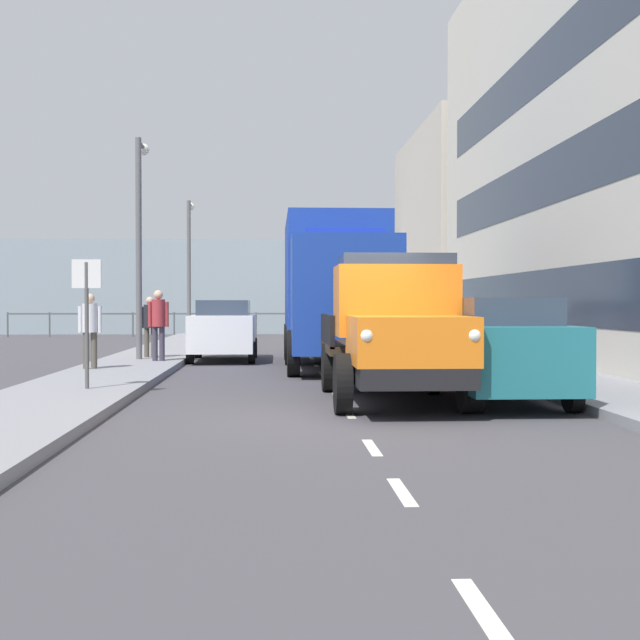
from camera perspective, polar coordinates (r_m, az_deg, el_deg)
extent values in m
plane|color=#423F44|center=(22.60, -0.27, -3.02)|extent=(80.00, 80.00, 0.00)
cube|color=gray|center=(23.29, 11.23, -2.74)|extent=(2.31, 40.18, 0.15)
cube|color=gray|center=(22.84, -11.99, -2.82)|extent=(2.31, 40.18, 0.15)
cube|color=silver|center=(4.84, 10.88, -18.63)|extent=(0.12, 1.10, 0.01)
cube|color=silver|center=(7.58, 5.48, -11.33)|extent=(0.12, 1.10, 0.01)
cube|color=silver|center=(9.79, 3.49, -8.49)|extent=(0.12, 1.10, 0.01)
cube|color=silver|center=(12.72, 1.95, -6.26)|extent=(0.12, 1.10, 0.01)
cube|color=silver|center=(15.09, 1.14, -5.09)|extent=(0.12, 1.10, 0.01)
cube|color=silver|center=(17.42, 0.58, -4.25)|extent=(0.12, 1.10, 0.01)
cube|color=silver|center=(19.73, 0.15, -3.62)|extent=(0.12, 1.10, 0.01)
cube|color=silver|center=(22.50, -0.25, -3.03)|extent=(0.12, 1.10, 0.01)
cube|color=silver|center=(25.36, -0.57, -2.56)|extent=(0.12, 1.10, 0.01)
cube|color=silver|center=(27.96, -0.81, -2.22)|extent=(0.12, 1.10, 0.01)
cube|color=silver|center=(30.94, -1.02, -1.89)|extent=(0.12, 1.10, 0.01)
cube|color=silver|center=(33.46, -1.18, -1.67)|extent=(0.12, 1.10, 0.01)
cube|color=silver|center=(35.71, -1.30, -1.49)|extent=(0.12, 1.10, 0.01)
cube|color=silver|center=(38.43, -1.42, -1.30)|extent=(0.12, 1.10, 0.01)
cube|color=#2D3847|center=(22.59, 14.80, 1.51)|extent=(0.08, 20.87, 1.40)
cube|color=#2D3847|center=(22.81, 14.84, 9.06)|extent=(0.08, 20.87, 1.40)
cube|color=#2D3847|center=(23.42, 14.88, 16.35)|extent=(0.08, 20.87, 1.40)
cube|color=beige|center=(43.25, 11.62, 5.58)|extent=(8.04, 13.41, 10.01)
cube|color=#84939E|center=(45.62, -1.69, 2.22)|extent=(80.00, 0.80, 5.00)
cylinder|color=#4C5156|center=(44.65, 16.70, -0.25)|extent=(0.08, 0.08, 1.20)
cylinder|color=#4C5156|center=(44.01, 14.25, -0.25)|extent=(0.08, 0.08, 1.20)
cylinder|color=#4C5156|center=(43.46, 11.73, -0.26)|extent=(0.08, 0.08, 1.20)
cylinder|color=#4C5156|center=(42.99, 9.15, -0.26)|extent=(0.08, 0.08, 1.20)
cylinder|color=#4C5156|center=(42.61, 6.52, -0.27)|extent=(0.08, 0.08, 1.20)
cylinder|color=#4C5156|center=(42.32, 3.85, -0.27)|extent=(0.08, 0.08, 1.20)
cylinder|color=#4C5156|center=(42.13, 1.15, -0.28)|extent=(0.08, 0.08, 1.20)
cylinder|color=#4C5156|center=(42.03, -1.57, -0.28)|extent=(0.08, 0.08, 1.20)
cylinder|color=#4C5156|center=(42.02, -4.29, -0.28)|extent=(0.08, 0.08, 1.20)
cylinder|color=#4C5156|center=(42.11, -7.02, -0.29)|extent=(0.08, 0.08, 1.20)
cylinder|color=#4C5156|center=(42.30, -9.72, -0.29)|extent=(0.08, 0.08, 1.20)
cylinder|color=#4C5156|center=(42.58, -12.39, -0.29)|extent=(0.08, 0.08, 1.20)
cylinder|color=#4C5156|center=(42.95, -15.03, -0.29)|extent=(0.08, 0.08, 1.20)
cylinder|color=#4C5156|center=(43.40, -17.61, -0.29)|extent=(0.08, 0.08, 1.20)
cylinder|color=#4C5156|center=(43.95, -20.14, -0.29)|extent=(0.08, 0.08, 1.20)
cube|color=#4C5156|center=(42.02, -1.57, 0.43)|extent=(28.00, 0.08, 0.08)
cube|color=black|center=(14.37, 4.84, -3.02)|extent=(1.64, 5.60, 0.30)
cube|color=orange|center=(12.52, 6.01, -1.34)|extent=(1.72, 1.90, 0.70)
cube|color=silver|center=(11.64, 6.71, -1.68)|extent=(1.16, 0.08, 0.56)
sphere|color=white|center=(11.78, 10.23, -1.02)|extent=(0.20, 0.20, 0.20)
sphere|color=white|center=(11.53, 3.10, -1.05)|extent=(0.20, 0.20, 0.20)
cube|color=orange|center=(14.00, 5.04, 1.28)|extent=(1.93, 1.34, 1.15)
cube|color=#2D3847|center=(14.01, 5.04, 3.22)|extent=(1.79, 1.23, 0.56)
cube|color=#2D2319|center=(15.69, 4.17, -1.83)|extent=(2.10, 2.80, 0.16)
cube|color=black|center=(15.83, 7.79, -0.65)|extent=(0.08, 2.80, 0.56)
cube|color=black|center=(15.58, 0.49, -0.67)|extent=(0.08, 2.80, 0.56)
cylinder|color=black|center=(12.91, 10.13, -4.17)|extent=(0.24, 0.90, 0.90)
cylinder|color=black|center=(12.62, 1.53, -4.28)|extent=(0.24, 0.90, 0.90)
cylinder|color=black|center=(16.06, 7.50, -3.12)|extent=(0.24, 0.90, 0.90)
cylinder|color=black|center=(15.82, 0.59, -3.18)|extent=(0.24, 0.90, 0.90)
cube|color=#193899|center=(18.96, 1.69, 1.68)|extent=(2.40, 2.21, 2.60)
cube|color=#2D3847|center=(18.98, 1.70, 3.41)|extent=(2.20, 2.04, 0.80)
cube|color=#1933B2|center=(19.03, 1.70, 5.90)|extent=(1.75, 0.20, 0.16)
cube|color=#193899|center=(22.96, 0.87, 2.96)|extent=(2.50, 5.95, 3.00)
cube|color=black|center=(22.04, 1.03, -1.31)|extent=(2.00, 8.07, 0.36)
cylinder|color=black|center=(19.21, 5.09, -2.21)|extent=(0.28, 1.04, 1.04)
cylinder|color=black|center=(19.02, -1.79, -2.24)|extent=(0.28, 1.04, 1.04)
cylinder|color=black|center=(22.79, 3.80, -1.68)|extent=(0.28, 1.04, 1.04)
cylinder|color=black|center=(22.63, -1.99, -1.70)|extent=(0.28, 1.04, 1.04)
cylinder|color=black|center=(24.90, 3.22, -1.44)|extent=(0.28, 1.04, 1.04)
cylinder|color=black|center=(24.75, -2.08, -1.46)|extent=(0.28, 1.04, 1.04)
cube|color=#1E6670|center=(14.29, 11.71, -2.26)|extent=(1.70, 4.27, 1.00)
cube|color=#2D3847|center=(14.07, 11.93, 0.58)|extent=(1.39, 2.35, 0.42)
cylinder|color=black|center=(15.44, 7.54, -3.85)|extent=(0.18, 0.60, 0.60)
cylinder|color=black|center=(15.81, 13.31, -3.75)|extent=(0.18, 0.60, 0.60)
cylinder|color=black|center=(12.86, 9.72, -4.86)|extent=(0.18, 0.60, 0.60)
cylinder|color=black|center=(13.31, 16.53, -4.69)|extent=(0.18, 0.60, 0.60)
cube|color=maroon|center=(20.32, 7.26, -1.24)|extent=(1.80, 4.29, 1.00)
cube|color=#2D3847|center=(20.11, 7.36, 0.76)|extent=(1.48, 2.36, 0.42)
cylinder|color=black|center=(21.53, 4.37, -2.43)|extent=(0.18, 0.60, 0.60)
cylinder|color=black|center=(21.82, 8.84, -2.40)|extent=(0.18, 0.60, 0.60)
cylinder|color=black|center=(18.90, 5.42, -2.93)|extent=(0.18, 0.60, 0.60)
cylinder|color=black|center=(19.23, 10.48, -2.88)|extent=(0.18, 0.60, 0.60)
cube|color=slate|center=(26.08, 4.96, -0.71)|extent=(1.66, 4.21, 1.00)
cube|color=#2D3847|center=(25.87, 5.02, 0.84)|extent=(1.36, 2.32, 0.42)
cylinder|color=black|center=(27.30, 2.93, -1.68)|extent=(0.18, 0.60, 0.60)
cylinder|color=black|center=(27.51, 6.20, -1.66)|extent=(0.18, 0.60, 0.60)
cylinder|color=black|center=(24.71, 3.57, -1.97)|extent=(0.18, 0.60, 0.60)
cylinder|color=black|center=(24.94, 7.17, -1.95)|extent=(0.18, 0.60, 0.60)
cube|color=white|center=(24.39, -6.44, -0.84)|extent=(1.74, 4.06, 1.00)
cube|color=#2D3847|center=(24.57, -6.42, 0.83)|extent=(1.43, 2.23, 0.42)
cylinder|color=black|center=(23.12, -4.58, -2.19)|extent=(0.18, 0.60, 0.60)
cylinder|color=black|center=(23.22, -8.66, -2.18)|extent=(0.18, 0.60, 0.60)
cylinder|color=black|center=(25.63, -4.43, -1.86)|extent=(0.18, 0.60, 0.60)
cylinder|color=black|center=(25.72, -8.12, -1.86)|extent=(0.18, 0.60, 0.60)
cylinder|color=#4C473D|center=(20.03, -14.85, -1.98)|extent=(0.14, 0.14, 0.83)
cylinder|color=#4C473D|center=(20.07, -15.36, -1.98)|extent=(0.14, 0.14, 0.83)
cylinder|color=silver|center=(20.03, -15.12, 0.13)|extent=(0.34, 0.34, 0.65)
cylinder|color=silver|center=(19.98, -14.50, 0.04)|extent=(0.09, 0.09, 0.60)
cylinder|color=silver|center=(20.07, -15.73, 0.04)|extent=(0.09, 0.09, 0.60)
sphere|color=tan|center=(20.02, -15.12, 1.39)|extent=(0.22, 0.22, 0.22)
cylinder|color=#383342|center=(22.38, -10.51, -1.56)|extent=(0.14, 0.14, 0.89)
cylinder|color=#383342|center=(22.40, -10.96, -1.56)|extent=(0.14, 0.14, 0.89)
cylinder|color=maroon|center=(22.37, -10.74, 0.46)|extent=(0.34, 0.34, 0.70)
cylinder|color=maroon|center=(22.34, -10.18, 0.38)|extent=(0.09, 0.09, 0.64)
cylinder|color=maroon|center=(22.40, -11.30, 0.37)|extent=(0.09, 0.09, 0.64)
sphere|color=tan|center=(22.37, -10.75, 1.67)|extent=(0.24, 0.24, 0.24)
cylinder|color=#4C473D|center=(23.93, -11.07, -1.49)|extent=(0.14, 0.14, 0.81)
cylinder|color=#4C473D|center=(23.96, -11.50, -1.48)|extent=(0.14, 0.14, 0.81)
cylinder|color=black|center=(23.92, -11.29, 0.25)|extent=(0.34, 0.34, 0.64)
cylinder|color=black|center=(23.89, -10.77, 0.17)|extent=(0.09, 0.09, 0.59)
cylinder|color=black|center=(23.96, -11.81, 0.17)|extent=(0.09, 0.09, 0.59)
sphere|color=tan|center=(23.92, -11.29, 1.27)|extent=(0.22, 0.22, 0.22)
cylinder|color=#59595B|center=(23.20, -12.01, 4.68)|extent=(0.16, 0.16, 5.87)
cylinder|color=#59595B|center=(23.98, -11.87, 11.39)|extent=(0.10, 0.90, 0.10)
sphere|color=silver|center=(24.41, -11.70, 11.09)|extent=(0.32, 0.32, 0.32)
cylinder|color=#59595B|center=(35.67, -8.75, 3.33)|extent=(0.16, 0.16, 5.72)
cylinder|color=#59595B|center=(36.33, -8.69, 7.65)|extent=(0.10, 0.90, 0.10)
sphere|color=silver|center=(36.77, -8.62, 7.50)|extent=(0.32, 0.32, 0.32)
cylinder|color=#4C4C4C|center=(15.37, -15.31, -0.36)|extent=(0.07, 0.07, 2.20)
cube|color=silver|center=(15.38, -15.33, 3.00)|extent=(0.50, 0.04, 0.50)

